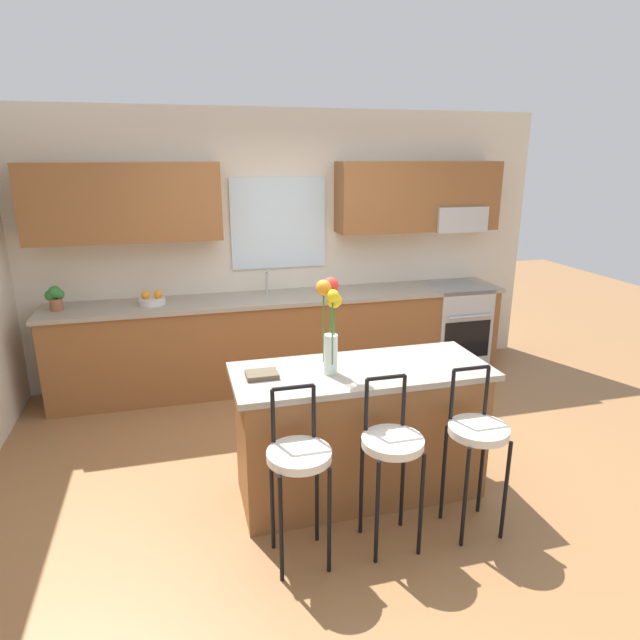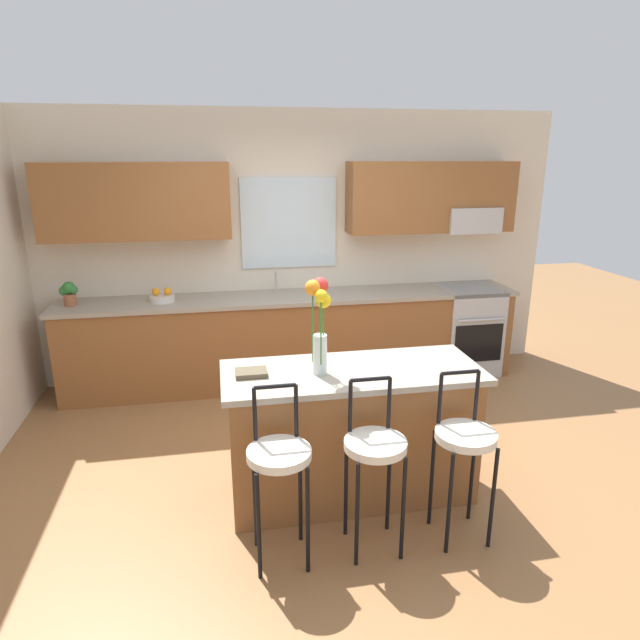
% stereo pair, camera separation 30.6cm
% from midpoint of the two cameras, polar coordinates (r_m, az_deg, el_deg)
% --- Properties ---
extents(ground_plane, '(14.00, 14.00, 0.00)m').
position_cam_midpoint_polar(ground_plane, '(4.27, -0.82, -15.17)').
color(ground_plane, olive).
extents(back_wall_assembly, '(5.60, 0.50, 2.70)m').
position_cam_midpoint_polar(back_wall_assembly, '(5.62, -5.53, 9.07)').
color(back_wall_assembly, beige).
rests_on(back_wall_assembly, ground).
extents(counter_run, '(4.56, 0.64, 0.92)m').
position_cam_midpoint_polar(counter_run, '(5.58, -5.12, -2.01)').
color(counter_run, brown).
rests_on(counter_run, ground).
extents(sink_faucet, '(0.02, 0.13, 0.23)m').
position_cam_midpoint_polar(sink_faucet, '(5.53, -7.13, 4.18)').
color(sink_faucet, '#B7BABC').
rests_on(sink_faucet, counter_run).
extents(oven_range, '(0.60, 0.64, 0.92)m').
position_cam_midpoint_polar(oven_range, '(6.14, 12.39, -0.64)').
color(oven_range, '#B7BABC').
rests_on(oven_range, ground).
extents(kitchen_island, '(1.70, 0.68, 0.92)m').
position_cam_midpoint_polar(kitchen_island, '(3.78, 1.85, -11.54)').
color(kitchen_island, brown).
rests_on(kitchen_island, ground).
extents(bar_stool_near, '(0.36, 0.36, 1.04)m').
position_cam_midpoint_polar(bar_stool_near, '(3.12, -5.11, -14.63)').
color(bar_stool_near, black).
rests_on(bar_stool_near, ground).
extents(bar_stool_middle, '(0.36, 0.36, 1.04)m').
position_cam_midpoint_polar(bar_stool_middle, '(3.24, 4.77, -13.33)').
color(bar_stool_middle, black).
rests_on(bar_stool_middle, ground).
extents(bar_stool_far, '(0.36, 0.36, 1.04)m').
position_cam_midpoint_polar(bar_stool_far, '(3.45, 13.61, -11.83)').
color(bar_stool_far, black).
rests_on(bar_stool_far, ground).
extents(flower_vase, '(0.16, 0.18, 0.62)m').
position_cam_midpoint_polar(flower_vase, '(3.39, -1.52, 0.37)').
color(flower_vase, silver).
rests_on(flower_vase, kitchen_island).
extents(cookbook, '(0.20, 0.15, 0.03)m').
position_cam_midpoint_polar(cookbook, '(3.49, -8.60, -5.69)').
color(cookbook, brown).
rests_on(cookbook, kitchen_island).
extents(fruit_bowl_oranges, '(0.24, 0.24, 0.13)m').
position_cam_midpoint_polar(fruit_bowl_oranges, '(5.38, -18.67, 1.98)').
color(fruit_bowl_oranges, silver).
rests_on(fruit_bowl_oranges, counter_run).
extents(potted_plant_small, '(0.17, 0.12, 0.23)m').
position_cam_midpoint_polar(potted_plant_small, '(5.49, -27.39, 2.12)').
color(potted_plant_small, '#9E5B3D').
rests_on(potted_plant_small, counter_run).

